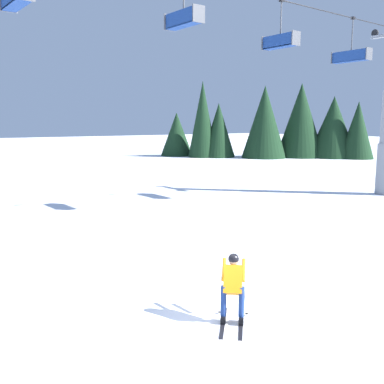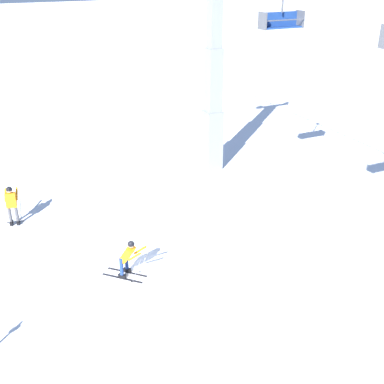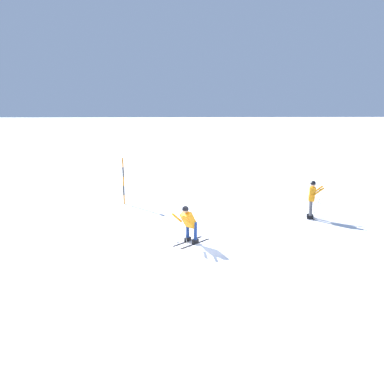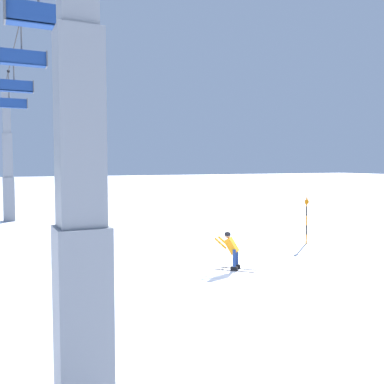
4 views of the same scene
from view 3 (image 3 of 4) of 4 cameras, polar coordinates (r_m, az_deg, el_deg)
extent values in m
plane|color=white|center=(15.53, 0.60, -7.72)|extent=(260.00, 260.00, 0.00)
cube|color=black|center=(15.95, 0.47, -7.14)|extent=(1.20, 1.19, 0.01)
cube|color=black|center=(15.92, 0.47, -6.85)|extent=(0.28, 0.28, 0.16)
cylinder|color=navy|center=(15.78, 0.47, -5.39)|extent=(0.13, 0.13, 0.69)
cube|color=black|center=(16.21, -0.60, -6.82)|extent=(1.20, 1.19, 0.01)
cube|color=black|center=(16.18, -0.60, -6.53)|extent=(0.28, 0.28, 0.16)
cylinder|color=navy|center=(16.05, -0.60, -5.09)|extent=(0.13, 0.13, 0.69)
cube|color=orange|center=(15.67, -0.49, -3.82)|extent=(0.69, 0.69, 0.68)
sphere|color=tan|center=(15.44, -0.92, -2.49)|extent=(0.23, 0.23, 0.23)
sphere|color=black|center=(15.43, -0.92, -2.37)|extent=(0.25, 0.25, 0.25)
cylinder|color=orange|center=(15.21, -0.88, -3.90)|extent=(0.42, 0.42, 0.45)
cylinder|color=gray|center=(15.33, -0.88, -6.19)|extent=(0.27, 0.43, 1.19)
cylinder|color=black|center=(15.55, -0.30, -7.49)|extent=(0.07, 0.07, 0.01)
cylinder|color=orange|center=(15.52, -2.11, -3.57)|extent=(0.42, 0.42, 0.45)
cylinder|color=gray|center=(15.70, -2.34, -5.75)|extent=(0.43, 0.27, 1.19)
cylinder|color=black|center=(15.98, -2.00, -6.95)|extent=(0.07, 0.07, 0.01)
cylinder|color=orange|center=(22.23, -9.35, -1.02)|extent=(0.07, 0.07, 0.50)
cylinder|color=black|center=(22.12, -9.39, 0.23)|extent=(0.07, 0.07, 0.50)
cylinder|color=orange|center=(22.03, -9.44, 1.50)|extent=(0.07, 0.07, 0.50)
cylinder|color=black|center=(21.94, -9.48, 2.77)|extent=(0.07, 0.07, 0.50)
cylinder|color=orange|center=(21.86, -9.53, 4.05)|extent=(0.07, 0.07, 0.50)
cylinder|color=orange|center=(21.87, -9.57, 4.05)|extent=(0.01, 0.28, 0.28)
cube|color=white|center=(20.20, 15.92, -3.40)|extent=(1.54, 0.45, 0.01)
cube|color=black|center=(20.18, 15.94, -3.17)|extent=(0.30, 0.17, 0.16)
cylinder|color=#4C4C51|center=(20.06, 16.02, -1.77)|extent=(0.13, 0.13, 0.86)
cube|color=white|center=(19.93, 15.98, -3.62)|extent=(1.54, 0.45, 0.01)
cube|color=black|center=(19.91, 16.00, -3.38)|extent=(0.30, 0.17, 0.16)
cylinder|color=#4C4C51|center=(19.78, 16.09, -1.96)|extent=(0.13, 0.13, 0.86)
cube|color=orange|center=(19.79, 16.22, -0.25)|extent=(0.40, 0.48, 0.66)
sphere|color=beige|center=(19.70, 16.36, 1.03)|extent=(0.23, 0.23, 0.23)
sphere|color=black|center=(19.70, 16.37, 1.13)|extent=(0.25, 0.25, 0.25)
cylinder|color=orange|center=(20.01, 16.90, 0.29)|extent=(0.52, 0.20, 0.45)
cylinder|color=gray|center=(20.22, 16.90, -1.76)|extent=(0.40, 0.03, 1.23)
cylinder|color=black|center=(20.38, 16.30, -3.16)|extent=(0.07, 0.07, 0.01)
cylinder|color=orange|center=(19.56, 17.02, 0.01)|extent=(0.52, 0.20, 0.45)
cylinder|color=gray|center=(19.69, 17.05, -2.15)|extent=(0.36, 0.20, 1.23)
cylinder|color=black|center=(19.76, 16.46, -3.66)|extent=(0.07, 0.07, 0.01)
camera|label=1|loc=(23.16, 15.58, 9.88)|focal=41.11mm
camera|label=2|loc=(24.07, -40.24, 21.82)|focal=45.26mm
camera|label=4|loc=(16.85, 65.73, 1.50)|focal=41.17mm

